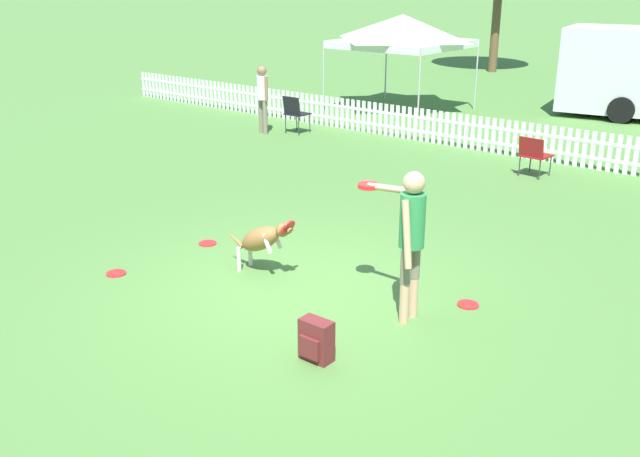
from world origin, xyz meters
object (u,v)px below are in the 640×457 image
backpack_on_grass (316,341)px  folding_chair_blue_left (295,111)px  leaping_dog (262,239)px  folding_chair_center (534,153)px  frisbee_near_handler (468,305)px  frisbee_near_dog (208,243)px  handler_person (409,228)px  spectator_standing (262,93)px  canopy_tent_main (402,31)px  frisbee_midfield (116,273)px

backpack_on_grass → folding_chair_blue_left: folding_chair_blue_left is taller
leaping_dog → backpack_on_grass: bearing=54.4°
leaping_dog → folding_chair_center: bearing=170.8°
leaping_dog → folding_chair_blue_left: (-5.30, 6.77, 0.06)m
leaping_dog → backpack_on_grass: size_ratio=2.60×
frisbee_near_handler → frisbee_near_dog: bearing=-172.0°
handler_person → folding_chair_center: size_ratio=2.21×
backpack_on_grass → folding_chair_center: bearing=98.1°
backpack_on_grass → folding_chair_blue_left: (-7.23, 8.03, 0.33)m
frisbee_near_dog → spectator_standing: size_ratio=0.16×
folding_chair_center → canopy_tent_main: 7.39m
frisbee_near_dog → canopy_tent_main: 11.48m
leaping_dog → backpack_on_grass: (1.93, -1.26, -0.27)m
leaping_dog → frisbee_near_dog: 1.47m
frisbee_midfield → frisbee_near_handler: bearing=27.1°
folding_chair_blue_left → leaping_dog: bearing=128.0°
frisbee_near_handler → backpack_on_grass: bearing=-106.2°
frisbee_near_handler → frisbee_midfield: bearing=-152.9°
frisbee_near_handler → canopy_tent_main: 12.79m
leaping_dog → canopy_tent_main: (-4.99, 10.95, 1.71)m
frisbee_midfield → backpack_on_grass: backpack_on_grass is taller
folding_chair_center → backpack_on_grass: bearing=103.2°
frisbee_near_dog → frisbee_midfield: bearing=-94.3°
leaping_dog → frisbee_midfield: bearing=-52.8°
handler_person → folding_chair_center: handler_person is taller
handler_person → frisbee_near_dog: 3.66m
frisbee_near_dog → backpack_on_grass: size_ratio=0.58×
spectator_standing → leaping_dog: bearing=148.0°
handler_person → leaping_dog: handler_person is taller
folding_chair_blue_left → spectator_standing: 0.89m
leaping_dog → backpack_on_grass: leaping_dog is taller
frisbee_near_dog → frisbee_midfield: (-0.11, -1.50, 0.00)m
canopy_tent_main → spectator_standing: 4.89m
handler_person → frisbee_midfield: handler_person is taller
leaping_dog → canopy_tent_main: size_ratio=0.36×
spectator_standing → folding_chair_blue_left: bearing=-128.0°
folding_chair_blue_left → backpack_on_grass: bearing=132.0°
leaping_dog → frisbee_midfield: 1.97m
handler_person → frisbee_near_handler: bearing=-31.2°
backpack_on_grass → spectator_standing: bearing=136.0°
handler_person → folding_chair_blue_left: 10.01m
folding_chair_center → spectator_standing: bearing=8.3°
leaping_dog → spectator_standing: 8.66m
folding_chair_blue_left → handler_person: bearing=138.1°
spectator_standing → folding_chair_center: bearing=-162.0°
frisbee_midfield → folding_chair_center: (2.27, 7.90, 0.45)m
handler_person → backpack_on_grass: 1.63m
folding_chair_blue_left → folding_chair_center: 6.10m
backpack_on_grass → folding_chair_center: folding_chair_center is taller
spectator_standing → canopy_tent_main: bearing=-86.6°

